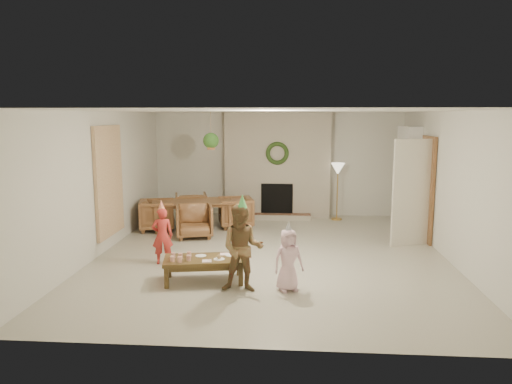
# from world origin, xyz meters

# --- Properties ---
(floor) EXTENTS (7.00, 7.00, 0.00)m
(floor) POSITION_xyz_m (0.00, 0.00, 0.00)
(floor) COLOR #B7B29E
(floor) RESTS_ON ground
(ceiling) EXTENTS (7.00, 7.00, 0.00)m
(ceiling) POSITION_xyz_m (0.00, 0.00, 2.50)
(ceiling) COLOR white
(ceiling) RESTS_ON wall_back
(wall_back) EXTENTS (7.00, 0.00, 7.00)m
(wall_back) POSITION_xyz_m (0.00, 3.50, 1.25)
(wall_back) COLOR silver
(wall_back) RESTS_ON floor
(wall_front) EXTENTS (7.00, 0.00, 7.00)m
(wall_front) POSITION_xyz_m (0.00, -3.50, 1.25)
(wall_front) COLOR silver
(wall_front) RESTS_ON floor
(wall_left) EXTENTS (0.00, 7.00, 7.00)m
(wall_left) POSITION_xyz_m (-3.00, 0.00, 1.25)
(wall_left) COLOR silver
(wall_left) RESTS_ON floor
(wall_right) EXTENTS (0.00, 7.00, 7.00)m
(wall_right) POSITION_xyz_m (3.00, 0.00, 1.25)
(wall_right) COLOR silver
(wall_right) RESTS_ON floor
(fireplace_mass) EXTENTS (2.50, 0.40, 2.50)m
(fireplace_mass) POSITION_xyz_m (0.00, 3.30, 1.25)
(fireplace_mass) COLOR #572E17
(fireplace_mass) RESTS_ON floor
(fireplace_hearth) EXTENTS (1.60, 0.30, 0.12)m
(fireplace_hearth) POSITION_xyz_m (0.00, 2.95, 0.06)
(fireplace_hearth) COLOR #5C2C19
(fireplace_hearth) RESTS_ON floor
(fireplace_firebox) EXTENTS (0.75, 0.12, 0.75)m
(fireplace_firebox) POSITION_xyz_m (0.00, 3.12, 0.45)
(fireplace_firebox) COLOR black
(fireplace_firebox) RESTS_ON floor
(fireplace_wreath) EXTENTS (0.54, 0.10, 0.54)m
(fireplace_wreath) POSITION_xyz_m (0.00, 3.07, 1.55)
(fireplace_wreath) COLOR #244218
(fireplace_wreath) RESTS_ON fireplace_mass
(floor_lamp_base) EXTENTS (0.25, 0.25, 0.03)m
(floor_lamp_base) POSITION_xyz_m (1.41, 3.00, 0.01)
(floor_lamp_base) COLOR gold
(floor_lamp_base) RESTS_ON floor
(floor_lamp_post) EXTENTS (0.03, 0.03, 1.20)m
(floor_lamp_post) POSITION_xyz_m (1.41, 3.00, 0.62)
(floor_lamp_post) COLOR gold
(floor_lamp_post) RESTS_ON floor
(floor_lamp_shade) EXTENTS (0.32, 0.32, 0.27)m
(floor_lamp_shade) POSITION_xyz_m (1.41, 3.00, 1.20)
(floor_lamp_shade) COLOR beige
(floor_lamp_shade) RESTS_ON floor_lamp_post
(bookshelf_carcass) EXTENTS (0.30, 1.00, 2.20)m
(bookshelf_carcass) POSITION_xyz_m (2.84, 2.30, 1.10)
(bookshelf_carcass) COLOR white
(bookshelf_carcass) RESTS_ON floor
(bookshelf_shelf_a) EXTENTS (0.30, 0.92, 0.03)m
(bookshelf_shelf_a) POSITION_xyz_m (2.82, 2.30, 0.45)
(bookshelf_shelf_a) COLOR white
(bookshelf_shelf_a) RESTS_ON bookshelf_carcass
(bookshelf_shelf_b) EXTENTS (0.30, 0.92, 0.03)m
(bookshelf_shelf_b) POSITION_xyz_m (2.82, 2.30, 0.85)
(bookshelf_shelf_b) COLOR white
(bookshelf_shelf_b) RESTS_ON bookshelf_carcass
(bookshelf_shelf_c) EXTENTS (0.30, 0.92, 0.03)m
(bookshelf_shelf_c) POSITION_xyz_m (2.82, 2.30, 1.25)
(bookshelf_shelf_c) COLOR white
(bookshelf_shelf_c) RESTS_ON bookshelf_carcass
(bookshelf_shelf_d) EXTENTS (0.30, 0.92, 0.03)m
(bookshelf_shelf_d) POSITION_xyz_m (2.82, 2.30, 1.65)
(bookshelf_shelf_d) COLOR white
(bookshelf_shelf_d) RESTS_ON bookshelf_carcass
(books_row_lower) EXTENTS (0.20, 0.40, 0.24)m
(books_row_lower) POSITION_xyz_m (2.80, 2.15, 0.59)
(books_row_lower) COLOR #AC1F33
(books_row_lower) RESTS_ON bookshelf_shelf_a
(books_row_mid) EXTENTS (0.20, 0.44, 0.24)m
(books_row_mid) POSITION_xyz_m (2.80, 2.35, 0.99)
(books_row_mid) COLOR #275690
(books_row_mid) RESTS_ON bookshelf_shelf_b
(books_row_upper) EXTENTS (0.20, 0.36, 0.22)m
(books_row_upper) POSITION_xyz_m (2.80, 2.20, 1.38)
(books_row_upper) COLOR #BC7528
(books_row_upper) RESTS_ON bookshelf_shelf_c
(door_frame) EXTENTS (0.05, 0.86, 2.04)m
(door_frame) POSITION_xyz_m (2.96, 1.20, 1.02)
(door_frame) COLOR brown
(door_frame) RESTS_ON floor
(door_leaf) EXTENTS (0.77, 0.32, 2.00)m
(door_leaf) POSITION_xyz_m (2.58, 0.82, 1.00)
(door_leaf) COLOR beige
(door_leaf) RESTS_ON floor
(curtain_panel) EXTENTS (0.06, 1.20, 2.00)m
(curtain_panel) POSITION_xyz_m (-2.96, 0.20, 1.25)
(curtain_panel) COLOR beige
(curtain_panel) RESTS_ON wall_left
(dining_table) EXTENTS (1.89, 1.34, 0.60)m
(dining_table) POSITION_xyz_m (-1.78, 1.84, 0.30)
(dining_table) COLOR brown
(dining_table) RESTS_ON floor
(dining_chair_near) EXTENTS (0.86, 0.88, 0.66)m
(dining_chair_near) POSITION_xyz_m (-1.60, 1.11, 0.33)
(dining_chair_near) COLOR brown
(dining_chair_near) RESTS_ON floor
(dining_chair_far) EXTENTS (0.86, 0.88, 0.66)m
(dining_chair_far) POSITION_xyz_m (-1.97, 2.56, 0.33)
(dining_chair_far) COLOR brown
(dining_chair_far) RESTS_ON floor
(dining_chair_left) EXTENTS (0.88, 0.86, 0.66)m
(dining_chair_left) POSITION_xyz_m (-2.51, 1.65, 0.33)
(dining_chair_left) COLOR brown
(dining_chair_left) RESTS_ON floor
(dining_chair_right) EXTENTS (0.88, 0.86, 0.66)m
(dining_chair_right) POSITION_xyz_m (-0.87, 2.07, 0.33)
(dining_chair_right) COLOR brown
(dining_chair_right) RESTS_ON floor
(hanging_plant_cord) EXTENTS (0.01, 0.01, 0.70)m
(hanging_plant_cord) POSITION_xyz_m (-1.30, 1.50, 2.15)
(hanging_plant_cord) COLOR tan
(hanging_plant_cord) RESTS_ON ceiling
(hanging_plant_pot) EXTENTS (0.16, 0.16, 0.12)m
(hanging_plant_pot) POSITION_xyz_m (-1.30, 1.50, 1.80)
(hanging_plant_pot) COLOR #AC6637
(hanging_plant_pot) RESTS_ON hanging_plant_cord
(hanging_plant_foliage) EXTENTS (0.32, 0.32, 0.32)m
(hanging_plant_foliage) POSITION_xyz_m (-1.30, 1.50, 1.92)
(hanging_plant_foliage) COLOR #26521B
(hanging_plant_foliage) RESTS_ON hanging_plant_pot
(coffee_table_top) EXTENTS (1.24, 0.77, 0.05)m
(coffee_table_top) POSITION_xyz_m (-0.93, -1.47, 0.33)
(coffee_table_top) COLOR #543E1C
(coffee_table_top) RESTS_ON floor
(coffee_table_apron) EXTENTS (1.14, 0.67, 0.07)m
(coffee_table_apron) POSITION_xyz_m (-0.93, -1.47, 0.27)
(coffee_table_apron) COLOR #543E1C
(coffee_table_apron) RESTS_ON floor
(coffee_leg_fl) EXTENTS (0.07, 0.07, 0.30)m
(coffee_leg_fl) POSITION_xyz_m (-1.41, -1.79, 0.15)
(coffee_leg_fl) COLOR #543E1C
(coffee_leg_fl) RESTS_ON floor
(coffee_leg_fr) EXTENTS (0.07, 0.07, 0.30)m
(coffee_leg_fr) POSITION_xyz_m (-0.37, -1.61, 0.15)
(coffee_leg_fr) COLOR #543E1C
(coffee_leg_fr) RESTS_ON floor
(coffee_leg_bl) EXTENTS (0.07, 0.07, 0.30)m
(coffee_leg_bl) POSITION_xyz_m (-1.49, -1.32, 0.15)
(coffee_leg_bl) COLOR #543E1C
(coffee_leg_bl) RESTS_ON floor
(coffee_leg_br) EXTENTS (0.07, 0.07, 0.30)m
(coffee_leg_br) POSITION_xyz_m (-0.45, -1.15, 0.15)
(coffee_leg_br) COLOR #543E1C
(coffee_leg_br) RESTS_ON floor
(cup_a) EXTENTS (0.07, 0.07, 0.08)m
(cup_a) POSITION_xyz_m (-1.35, -1.68, 0.40)
(cup_a) COLOR white
(cup_a) RESTS_ON coffee_table_top
(cup_b) EXTENTS (0.07, 0.07, 0.08)m
(cup_b) POSITION_xyz_m (-1.38, -1.50, 0.40)
(cup_b) COLOR white
(cup_b) RESTS_ON coffee_table_top
(cup_c) EXTENTS (0.07, 0.07, 0.08)m
(cup_c) POSITION_xyz_m (-1.23, -1.70, 0.40)
(cup_c) COLOR white
(cup_c) RESTS_ON coffee_table_top
(cup_d) EXTENTS (0.07, 0.07, 0.08)m
(cup_d) POSITION_xyz_m (-1.26, -1.53, 0.40)
(cup_d) COLOR white
(cup_d) RESTS_ON coffee_table_top
(cup_e) EXTENTS (0.07, 0.07, 0.08)m
(cup_e) POSITION_xyz_m (-1.12, -1.61, 0.40)
(cup_e) COLOR white
(cup_e) RESTS_ON coffee_table_top
(cup_f) EXTENTS (0.07, 0.07, 0.08)m
(cup_f) POSITION_xyz_m (-1.15, -1.43, 0.40)
(cup_f) COLOR white
(cup_f) RESTS_ON coffee_table_top
(plate_a) EXTENTS (0.19, 0.19, 0.01)m
(plate_a) POSITION_xyz_m (-0.99, -1.37, 0.36)
(plate_a) COLOR white
(plate_a) RESTS_ON coffee_table_top
(plate_b) EXTENTS (0.19, 0.19, 0.01)m
(plate_b) POSITION_xyz_m (-0.69, -1.52, 0.36)
(plate_b) COLOR white
(plate_b) RESTS_ON coffee_table_top
(plate_c) EXTENTS (0.19, 0.19, 0.01)m
(plate_c) POSITION_xyz_m (-0.55, -1.31, 0.36)
(plate_c) COLOR white
(plate_c) RESTS_ON coffee_table_top
(food_scoop) EXTENTS (0.07, 0.07, 0.06)m
(food_scoop) POSITION_xyz_m (-0.69, -1.52, 0.40)
(food_scoop) COLOR tan
(food_scoop) RESTS_ON plate_b
(napkin_left) EXTENTS (0.15, 0.15, 0.01)m
(napkin_left) POSITION_xyz_m (-0.86, -1.62, 0.36)
(napkin_left) COLOR beige
(napkin_left) RESTS_ON coffee_table_top
(napkin_right) EXTENTS (0.15, 0.15, 0.01)m
(napkin_right) POSITION_xyz_m (-0.65, -1.26, 0.36)
(napkin_right) COLOR beige
(napkin_right) RESTS_ON coffee_table_top
(child_red) EXTENTS (0.39, 0.30, 0.94)m
(child_red) POSITION_xyz_m (-1.77, -0.66, 0.47)
(child_red) COLOR red
(child_red) RESTS_ON floor
(party_hat_red) EXTENTS (0.14, 0.14, 0.18)m
(party_hat_red) POSITION_xyz_m (-1.77, -0.66, 0.98)
(party_hat_red) COLOR gold
(party_hat_red) RESTS_ON child_red
(child_plaid) EXTENTS (0.60, 0.47, 1.22)m
(child_plaid) POSITION_xyz_m (-0.32, -1.82, 0.61)
(child_plaid) COLOR #993C29
(child_plaid) RESTS_ON floor
(party_hat_plaid) EXTENTS (0.19, 0.19, 0.20)m
(party_hat_plaid) POSITION_xyz_m (-0.32, -1.82, 1.27)
(party_hat_plaid) COLOR #52C15E
(party_hat_plaid) RESTS_ON child_plaid
(child_pink) EXTENTS (0.51, 0.43, 0.88)m
(child_pink) POSITION_xyz_m (0.31, -1.75, 0.44)
(child_pink) COLOR #F5C4D2
(child_pink) RESTS_ON floor
(party_hat_pink) EXTENTS (0.14, 0.14, 0.16)m
(party_hat_pink) POSITION_xyz_m (0.31, -1.75, 0.92)
(party_hat_pink) COLOR #A8A9AF
(party_hat_pink) RESTS_ON child_pink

